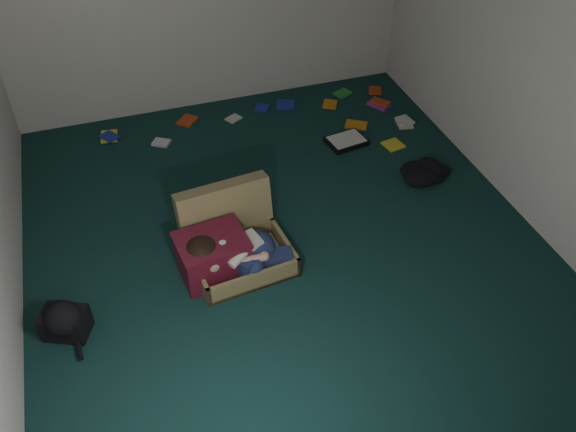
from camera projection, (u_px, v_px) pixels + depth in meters
floor at (282, 237)px, 4.94m from camera, size 4.50×4.50×0.00m
wall_front at (452, 363)px, 2.48m from camera, size 4.50×0.00×4.50m
wall_right at (534, 52)px, 4.56m from camera, size 0.00×4.50×4.50m
suitcase at (235, 240)px, 4.67m from camera, size 0.81×0.80×0.54m
person at (237, 254)px, 4.50m from camera, size 0.82×0.39×0.34m
maroon_bin at (213, 256)px, 4.52m from camera, size 0.55×0.45×0.35m
backpack at (65, 322)px, 4.14m from camera, size 0.47×0.43×0.22m
clothing_pile at (432, 171)px, 5.50m from camera, size 0.48×0.45×0.12m
paper_tray at (346, 141)px, 5.93m from camera, size 0.40×0.32×0.05m
book_scatter at (295, 116)px, 6.30m from camera, size 3.08×1.29×0.02m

